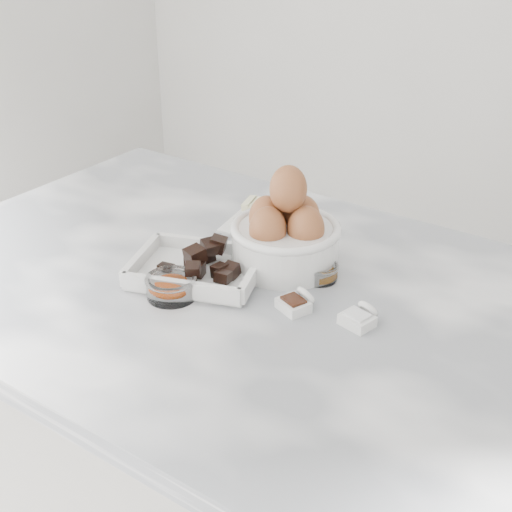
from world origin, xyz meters
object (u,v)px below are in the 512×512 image
at_px(chocolate_dish, 196,265).
at_px(egg_bowl, 286,234).
at_px(vanilla_spoon, 297,302).
at_px(salt_spoon, 360,317).
at_px(butter_plate, 262,219).
at_px(zest_bowl, 171,286).
at_px(honey_bowl, 319,271).
at_px(sugar_ramekin, 283,230).

relative_size(chocolate_dish, egg_bowl, 1.33).
bearing_deg(vanilla_spoon, salt_spoon, 10.86).
bearing_deg(egg_bowl, chocolate_dish, -128.39).
xyz_separation_m(butter_plate, egg_bowl, (0.11, -0.09, 0.04)).
relative_size(butter_plate, salt_spoon, 2.40).
bearing_deg(egg_bowl, vanilla_spoon, -49.92).
height_order(chocolate_dish, butter_plate, same).
xyz_separation_m(vanilla_spoon, salt_spoon, (0.10, 0.02, -0.00)).
distance_m(chocolate_dish, zest_bowl, 0.07).
relative_size(egg_bowl, zest_bowl, 2.26).
bearing_deg(honey_bowl, chocolate_dish, -146.57).
xyz_separation_m(sugar_ramekin, honey_bowl, (0.13, -0.08, -0.01)).
bearing_deg(egg_bowl, sugar_ramekin, 125.81).
distance_m(chocolate_dish, honey_bowl, 0.21).
relative_size(sugar_ramekin, vanilla_spoon, 1.09).
distance_m(butter_plate, salt_spoon, 0.36).
xyz_separation_m(honey_bowl, salt_spoon, (0.12, -0.08, -0.00)).
height_order(sugar_ramekin, honey_bowl, sugar_ramekin).
relative_size(zest_bowl, vanilla_spoon, 1.23).
bearing_deg(zest_bowl, butter_plate, 94.59).
bearing_deg(chocolate_dish, honey_bowl, 33.43).
height_order(vanilla_spoon, salt_spoon, same).
height_order(zest_bowl, salt_spoon, same).
distance_m(honey_bowl, vanilla_spoon, 0.11).
bearing_deg(salt_spoon, butter_plate, 148.69).
bearing_deg(sugar_ramekin, vanilla_spoon, -51.51).
height_order(chocolate_dish, salt_spoon, chocolate_dish).
relative_size(chocolate_dish, honey_bowl, 3.84).
xyz_separation_m(sugar_ramekin, vanilla_spoon, (0.15, -0.18, -0.01)).
xyz_separation_m(chocolate_dish, honey_bowl, (0.17, 0.11, -0.01)).
bearing_deg(egg_bowl, honey_bowl, -7.43).
bearing_deg(sugar_ramekin, salt_spoon, -33.63).
bearing_deg(zest_bowl, egg_bowl, 65.35).
bearing_deg(salt_spoon, zest_bowl, -160.17).
height_order(honey_bowl, zest_bowl, zest_bowl).
height_order(zest_bowl, vanilla_spoon, same).
distance_m(chocolate_dish, salt_spoon, 0.30).
bearing_deg(butter_plate, salt_spoon, -31.31).
relative_size(zest_bowl, salt_spoon, 1.31).
height_order(chocolate_dish, zest_bowl, chocolate_dish).
xyz_separation_m(honey_bowl, vanilla_spoon, (0.02, -0.10, -0.00)).
xyz_separation_m(chocolate_dish, vanilla_spoon, (0.19, 0.01, -0.01)).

